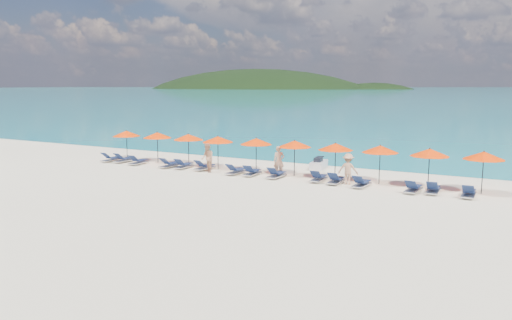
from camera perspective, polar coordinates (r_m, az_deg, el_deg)
The scene contains 32 objects.
ground at distance 27.43m, azimuth -3.04°, elevation -3.30°, with size 1400.00×1400.00×0.00m, color beige.
headland_main at distance 646.02m, azimuth -0.21°, elevation 4.77°, with size 374.00×242.00×126.50m.
headland_small at distance 606.81m, azimuth 13.24°, elevation 4.57°, with size 162.00×126.00×85.50m.
jetski at distance 34.09m, azimuth 7.18°, elevation -0.46°, with size 1.14×2.27×0.77m.
beachgoer_a at distance 31.08m, azimuth 2.63°, elevation -0.13°, with size 0.68×0.45×1.88m, color tan.
beachgoer_b at distance 32.44m, azimuth -5.58°, elevation 0.23°, with size 0.92×0.53×1.90m, color tan.
beachgoer_c at distance 28.91m, azimuth 10.49°, elevation -1.02°, with size 1.15×0.54×1.79m, color tan.
umbrella_0 at distance 38.71m, azimuth -14.60°, elevation 2.95°, with size 2.10×2.10×2.28m.
umbrella_1 at distance 36.95m, azimuth -11.22°, elevation 2.80°, with size 2.10×2.10×2.28m.
umbrella_2 at distance 35.30m, azimuth -7.74°, elevation 2.62°, with size 2.10×2.10×2.28m.
umbrella_3 at distance 33.60m, azimuth -4.38°, elevation 2.37°, with size 2.10×2.10×2.28m.
umbrella_4 at distance 32.25m, azimuth 0.02°, elevation 2.14°, with size 2.10×2.10×2.28m.
umbrella_5 at distance 31.04m, azimuth 4.44°, elevation 1.85°, with size 2.10×2.10×2.28m.
umbrella_6 at distance 29.91m, azimuth 9.08°, elevation 1.52°, with size 2.10×2.10×2.28m.
umbrella_7 at distance 29.32m, azimuth 14.01°, elevation 1.22°, with size 2.10×2.10×2.28m.
umbrella_8 at distance 28.59m, azimuth 19.23°, elevation 0.81°, with size 2.10×2.10×2.28m.
umbrella_9 at distance 28.41m, azimuth 24.59°, elevation 0.46°, with size 2.10×2.10×2.28m.
lounger_0 at distance 38.38m, azimuth -16.18°, elevation 0.16°, with size 0.73×1.74×0.66m.
lounger_1 at distance 37.79m, azimuth -14.84°, elevation 0.08°, with size 0.69×1.72×0.66m.
lounger_2 at distance 36.52m, azimuth -13.32°, elevation -0.15°, with size 0.74×1.74×0.66m.
lounger_3 at distance 34.74m, azimuth -9.82°, elevation -0.49°, with size 0.73×1.74×0.66m.
lounger_4 at distance 34.20m, azimuth -8.27°, elevation -0.59°, with size 0.72×1.74×0.66m.
lounger_5 at distance 33.41m, azimuth -5.91°, elevation -0.77°, with size 0.74×1.74×0.66m.
lounger_6 at distance 31.70m, azimuth -2.32°, elevation -1.24°, with size 0.73×1.74×0.66m.
lounger_7 at distance 31.20m, azimuth -0.45°, elevation -1.39°, with size 0.74×1.74×0.66m.
lounger_8 at distance 30.45m, azimuth 2.35°, elevation -1.65°, with size 0.65×1.71×0.66m.
lounger_9 at distance 29.57m, azimuth 7.17°, elevation -2.02°, with size 0.69×1.73×0.66m.
lounger_10 at distance 29.07m, azimuth 9.12°, elevation -2.25°, with size 0.68×1.72×0.66m.
lounger_11 at distance 28.34m, azimuth 11.96°, elevation -2.61°, with size 0.71×1.73×0.66m.
lounger_12 at distance 27.68m, azimuth 17.53°, elevation -3.09°, with size 0.70×1.73×0.66m.
lounger_13 at distance 27.77m, azimuth 19.58°, elevation -3.15°, with size 0.69×1.72×0.66m.
lounger_14 at distance 27.48m, azimuth 23.14°, elevation -3.47°, with size 0.65×1.71×0.66m.
Camera 1 is at (14.25, -22.74, 5.67)m, focal length 35.00 mm.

